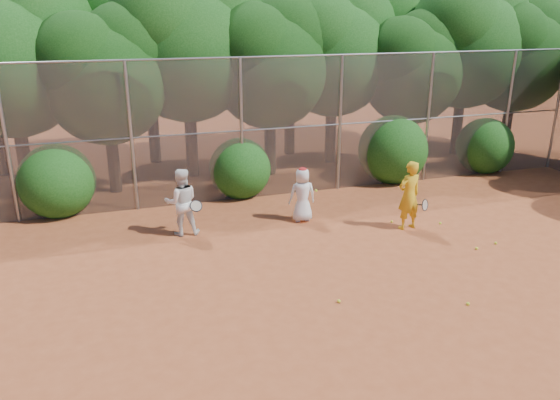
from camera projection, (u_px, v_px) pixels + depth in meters
name	position (u px, v px, depth m)	size (l,w,h in m)	color
ground	(367.00, 286.00, 10.83)	(80.00, 80.00, 0.00)	#974422
fence_back	(272.00, 127.00, 15.52)	(20.05, 0.09, 4.03)	gray
tree_1	(9.00, 49.00, 15.12)	(4.64, 4.03, 6.35)	black
tree_2	(106.00, 70.00, 15.40)	(3.99, 3.47, 5.47)	black
tree_3	(188.00, 38.00, 16.77)	(4.89, 4.26, 6.70)	black
tree_4	(271.00, 58.00, 17.16)	(4.19, 3.64, 5.73)	black
tree_5	(334.00, 46.00, 18.51)	(4.51, 3.92, 6.17)	black
tree_6	(413.00, 64.00, 18.53)	(3.86, 3.36, 5.29)	black
tree_7	(468.00, 37.00, 19.54)	(4.77, 4.14, 6.53)	black
tree_8	(517.00, 50.00, 19.99)	(4.25, 3.70, 5.82)	black
tree_10	(148.00, 28.00, 18.38)	(5.15, 4.48, 7.06)	black
tree_11	(291.00, 40.00, 19.62)	(4.64, 4.03, 6.35)	black
tree_12	(395.00, 29.00, 21.36)	(5.02, 4.37, 6.88)	black
bush_0	(56.00, 178.00, 14.42)	(2.00, 2.00, 2.00)	#134511
bush_1	(240.00, 166.00, 15.91)	(1.80, 1.80, 1.80)	#134511
bush_2	(393.00, 147.00, 17.30)	(2.20, 2.20, 2.20)	#134511
bush_3	(485.00, 143.00, 18.36)	(1.90, 1.90, 1.90)	#134511
player_yellow	(409.00, 195.00, 13.45)	(0.84, 0.56, 1.74)	gold
player_teen	(302.00, 194.00, 14.01)	(0.72, 0.49, 1.44)	white
player_white	(182.00, 202.00, 13.11)	(0.88, 0.75, 1.66)	white
ball_0	(477.00, 248.00, 12.49)	(0.07, 0.07, 0.07)	#D4EA2A
ball_1	(440.00, 223.00, 13.96)	(0.07, 0.07, 0.07)	#D4EA2A
ball_2	(468.00, 304.00, 10.13)	(0.07, 0.07, 0.07)	#D4EA2A
ball_3	(496.00, 243.00, 12.77)	(0.07, 0.07, 0.07)	#D4EA2A
ball_4	(339.00, 301.00, 10.22)	(0.07, 0.07, 0.07)	#D4EA2A
ball_5	(392.00, 222.00, 14.07)	(0.07, 0.07, 0.07)	#D4EA2A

